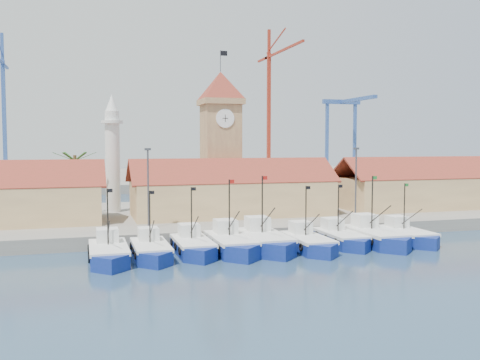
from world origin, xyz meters
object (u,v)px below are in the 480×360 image
object	(u,v)px
boat_0	(109,255)
minaret	(113,153)
clock_tower	(221,137)
boat_4	(265,242)

from	to	relation	value
boat_0	minaret	xyz separation A→B (m)	(1.84, 25.82, 8.98)
minaret	clock_tower	bearing A→B (deg)	-7.61
boat_0	minaret	size ratio (longest dim) A/B	0.58
boat_0	boat_4	bearing A→B (deg)	4.20
boat_0	clock_tower	bearing A→B (deg)	54.73
boat_4	clock_tower	bearing A→B (deg)	87.29
boat_4	clock_tower	size ratio (longest dim) A/B	0.47
boat_0	boat_4	xyz separation A→B (m)	(15.77, 1.16, 0.09)
boat_0	minaret	distance (m)	27.40
boat_0	clock_tower	distance (m)	31.25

